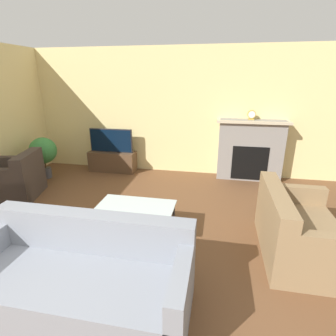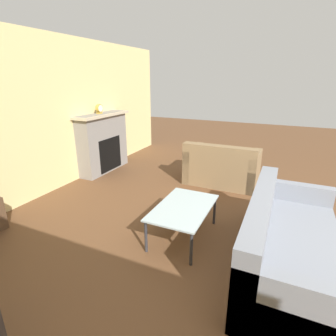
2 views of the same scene
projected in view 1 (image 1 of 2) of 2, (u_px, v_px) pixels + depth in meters
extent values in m
cube|color=beige|center=(163.00, 112.00, 5.78)|extent=(8.85, 0.06, 2.70)
cube|color=gray|center=(250.00, 150.00, 5.49)|extent=(1.31, 0.34, 1.26)
cube|color=black|center=(250.00, 163.00, 5.40)|extent=(0.72, 0.01, 0.71)
cube|color=beige|center=(253.00, 121.00, 5.26)|extent=(1.43, 0.40, 0.05)
cube|color=brown|center=(113.00, 161.00, 6.08)|extent=(1.07, 0.36, 0.46)
cube|color=#232328|center=(111.00, 140.00, 5.92)|extent=(0.99, 0.05, 0.53)
cube|color=black|center=(111.00, 141.00, 5.90)|extent=(0.95, 0.01, 0.49)
cube|color=gray|center=(79.00, 290.00, 2.41)|extent=(2.04, 0.89, 0.42)
cube|color=gray|center=(92.00, 232.00, 2.60)|extent=(2.04, 0.20, 0.40)
cube|color=gray|center=(182.00, 296.00, 2.20)|extent=(0.14, 0.89, 0.66)
cube|color=#8C704C|center=(300.00, 239.00, 3.19)|extent=(0.87, 1.36, 0.42)
cube|color=#8C704C|center=(275.00, 206.00, 3.11)|extent=(0.20, 1.36, 0.40)
cube|color=#8C704C|center=(319.00, 263.00, 2.59)|extent=(0.87, 0.14, 0.66)
cube|color=#8C704C|center=(289.00, 207.00, 3.71)|extent=(0.87, 0.14, 0.66)
cube|color=#3D332D|center=(12.00, 186.00, 4.75)|extent=(1.07, 1.06, 0.42)
cube|color=#3D332D|center=(28.00, 164.00, 4.64)|extent=(0.41, 0.89, 0.40)
cube|color=#3D332D|center=(21.00, 173.00, 5.05)|extent=(0.89, 0.36, 0.66)
cube|color=#3D332D|center=(0.00, 188.00, 4.37)|extent=(0.89, 0.36, 0.66)
cylinder|color=#333338|center=(93.00, 230.00, 3.39)|extent=(0.04, 0.04, 0.41)
cylinder|color=#333338|center=(166.00, 238.00, 3.22)|extent=(0.04, 0.04, 0.41)
cylinder|color=#333338|center=(110.00, 209.00, 3.91)|extent=(0.04, 0.04, 0.41)
cylinder|color=#333338|center=(174.00, 215.00, 3.74)|extent=(0.04, 0.04, 0.41)
cube|color=silver|center=(135.00, 208.00, 3.49)|extent=(1.04, 0.64, 0.02)
cylinder|color=#47474C|center=(47.00, 173.00, 5.70)|extent=(0.21, 0.21, 0.22)
cylinder|color=#4C3823|center=(45.00, 164.00, 5.63)|extent=(0.03, 0.03, 0.17)
sphere|color=#387F3D|center=(43.00, 150.00, 5.53)|extent=(0.55, 0.55, 0.55)
cube|color=#B79338|center=(251.00, 119.00, 5.28)|extent=(0.11, 0.07, 0.03)
cylinder|color=#B79338|center=(252.00, 114.00, 5.25)|extent=(0.16, 0.07, 0.16)
cylinder|color=white|center=(252.00, 114.00, 5.22)|extent=(0.13, 0.00, 0.13)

